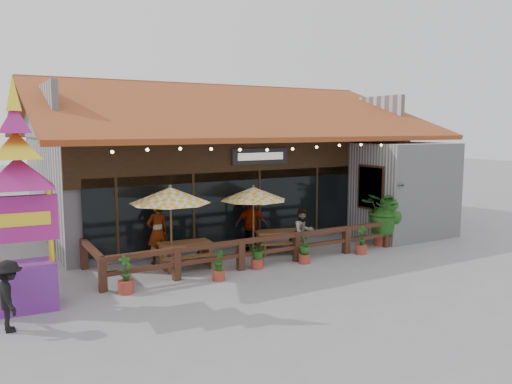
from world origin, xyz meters
TOP-DOWN VIEW (x-y plane):
  - ground at (0.00, 0.00)m, footprint 100.00×100.00m
  - restaurant_building at (0.26, 6.61)m, footprint 15.50×14.73m
  - patio_railing at (-2.25, -0.27)m, footprint 10.00×2.60m
  - umbrella_left at (-4.25, 0.57)m, footprint 3.07×3.07m
  - umbrella_right at (-1.31, 0.84)m, footprint 2.65×2.65m
  - picnic_table_left at (-3.79, 0.67)m, footprint 1.66×1.47m
  - picnic_table_right at (-0.39, 0.77)m, footprint 1.83×1.68m
  - thai_sign_tower at (-8.33, -0.80)m, footprint 2.29×2.29m
  - tropical_plant at (3.39, -0.22)m, footprint 2.11×2.03m
  - diner_a at (-4.38, 1.42)m, footprint 0.79×0.59m
  - diner_b at (0.09, 0.01)m, footprint 0.80×0.64m
  - diner_c at (-1.08, 1.38)m, footprint 1.14×0.92m
  - pedestrian at (-8.73, -2.08)m, footprint 0.59×0.98m
  - planter_a at (-6.02, -0.91)m, footprint 0.41×0.41m
  - planter_b at (-3.49, -1.08)m, footprint 0.37×0.39m
  - planter_c at (-2.00, -0.61)m, footprint 0.60×0.53m
  - planter_d at (-0.43, -0.83)m, footprint 0.41×0.41m
  - planter_e at (1.88, -0.82)m, footprint 0.39×0.39m

SIDE VIEW (x-z plane):
  - ground at x=0.00m, z-range 0.00..0.00m
  - planter_b at x=-3.49m, z-range -0.04..0.81m
  - planter_e at x=1.88m, z-range -0.08..0.87m
  - planter_a at x=-6.02m, z-range -0.08..0.92m
  - planter_d at x=-0.43m, z-range -0.02..0.87m
  - picnic_table_right at x=-0.39m, z-range 0.13..0.86m
  - picnic_table_left at x=-3.79m, z-range 0.13..0.88m
  - planter_c at x=-2.00m, z-range 0.06..0.96m
  - patio_railing at x=-2.25m, z-range 0.15..1.07m
  - pedestrian at x=-8.73m, z-range 0.00..1.49m
  - diner_b at x=0.09m, z-range 0.00..1.57m
  - diner_c at x=-1.08m, z-range 0.00..1.81m
  - diner_a at x=-4.38m, z-range 0.00..1.97m
  - tropical_plant at x=3.39m, z-range 0.16..2.40m
  - umbrella_right at x=-1.31m, z-range 0.87..3.21m
  - restaurant_building at x=0.26m, z-range -0.84..5.25m
  - umbrella_left at x=-4.25m, z-range 0.95..3.49m
  - thai_sign_tower at x=-8.33m, z-range 0.16..5.91m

